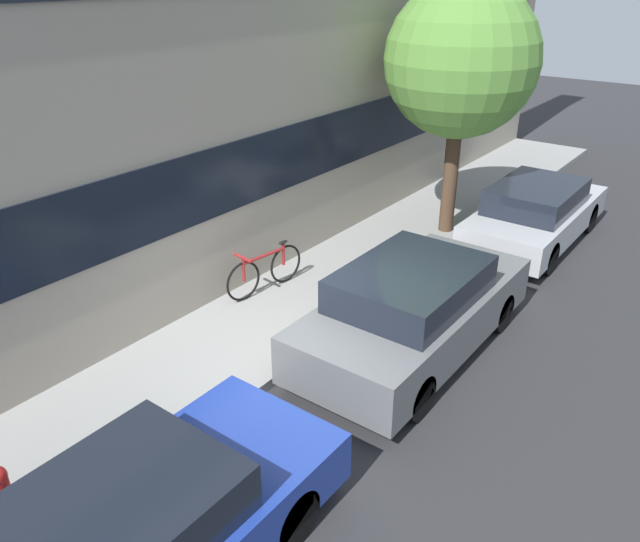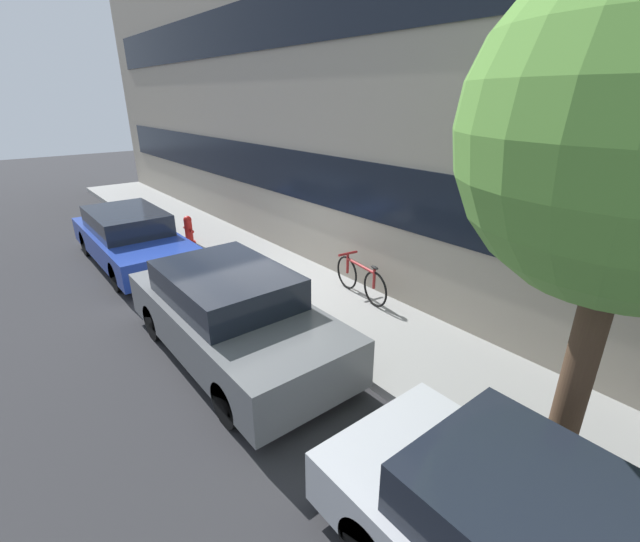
# 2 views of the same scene
# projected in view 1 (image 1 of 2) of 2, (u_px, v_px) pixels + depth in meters

# --- Properties ---
(ground_plane) EXTENTS (56.00, 56.00, 0.00)m
(ground_plane) POSITION_uv_depth(u_px,v_px,m) (298.00, 368.00, 8.88)
(ground_plane) COLOR #2B2B2D
(sidewalk_strip) EXTENTS (28.00, 2.21, 0.15)m
(sidewalk_strip) POSITION_uv_depth(u_px,v_px,m) (241.00, 339.00, 9.44)
(sidewalk_strip) COLOR gray
(sidewalk_strip) RESTS_ON ground_plane
(parked_car_grey) EXTENTS (4.26, 1.81, 1.42)m
(parked_car_grey) POSITION_uv_depth(u_px,v_px,m) (414.00, 309.00, 8.99)
(parked_car_grey) COLOR slate
(parked_car_grey) RESTS_ON ground_plane
(parked_car_silver) EXTENTS (4.13, 1.67, 1.29)m
(parked_car_silver) POSITION_uv_depth(u_px,v_px,m) (535.00, 213.00, 12.61)
(parked_car_silver) COLOR #B2B5BA
(parked_car_silver) RESTS_ON ground_plane
(fire_hydrant) EXTENTS (0.53, 0.30, 0.75)m
(fire_hydrant) POSITION_uv_depth(u_px,v_px,m) (2.00, 498.00, 6.04)
(fire_hydrant) COLOR red
(fire_hydrant) RESTS_ON sidewalk_strip
(bicycle) EXTENTS (1.62, 0.44, 0.79)m
(bicycle) POSITION_uv_depth(u_px,v_px,m) (265.00, 270.00, 10.52)
(bicycle) COLOR black
(bicycle) RESTS_ON sidewalk_strip
(street_tree) EXTENTS (2.91, 2.91, 4.88)m
(street_tree) POSITION_uv_depth(u_px,v_px,m) (461.00, 61.00, 11.64)
(street_tree) COLOR #473323
(street_tree) RESTS_ON sidewalk_strip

